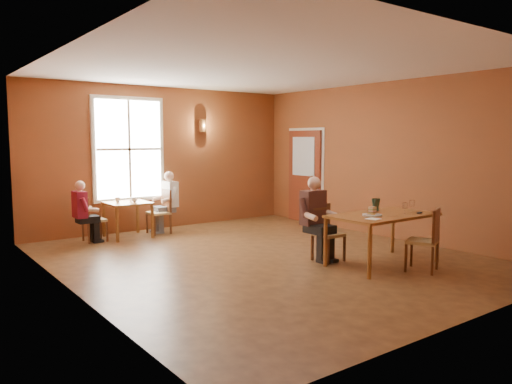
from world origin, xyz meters
TOP-DOWN VIEW (x-y plane):
  - ground at (0.00, 0.00)m, footprint 6.00×7.00m
  - wall_back at (0.00, 3.50)m, footprint 6.00×0.04m
  - wall_front at (0.00, -3.50)m, footprint 6.00×0.04m
  - wall_left at (-3.00, 0.00)m, footprint 0.04×7.00m
  - wall_right at (3.00, 0.00)m, footprint 0.04×7.00m
  - ceiling at (0.00, 0.00)m, footprint 6.00×7.00m
  - window at (-0.80, 3.45)m, footprint 1.36×0.10m
  - door at (2.94, 2.30)m, footprint 0.12×1.04m
  - wall_sconce at (0.90, 3.40)m, footprint 0.16×0.16m
  - main_table at (1.21, -1.40)m, footprint 1.65×0.93m
  - chair_diner_main at (0.71, -0.75)m, footprint 0.39×0.39m
  - diner_main at (0.71, -0.78)m, footprint 0.51×0.51m
  - chair_empty at (1.36, -1.99)m, footprint 0.53×0.53m
  - plate_food at (0.95, -1.40)m, footprint 0.38×0.38m
  - sandwich at (1.00, -1.36)m, footprint 0.09×0.09m
  - goblet_b at (1.77, -1.49)m, footprint 0.09×0.09m
  - goblet_c at (1.49, -1.58)m, footprint 0.08×0.08m
  - menu_stand at (1.37, -1.12)m, footprint 0.12×0.06m
  - knife at (1.14, -1.62)m, footprint 0.21×0.06m
  - napkin at (0.72, -1.62)m, footprint 0.20×0.20m
  - sunglasses at (1.73, -1.67)m, footprint 0.13×0.07m
  - second_table at (-1.07, 2.94)m, footprint 0.78×0.78m
  - chair_diner_white at (-0.42, 2.94)m, footprint 0.39×0.39m
  - diner_white at (-0.39, 2.94)m, footprint 0.48×0.48m
  - chair_diner_maroon at (-1.72, 2.94)m, footprint 0.37×0.37m
  - diner_maroon at (-1.75, 2.94)m, footprint 0.45×0.45m
  - cup_a at (-0.95, 2.87)m, footprint 0.14×0.14m
  - cup_b at (-1.21, 3.08)m, footprint 0.12×0.12m

SIDE VIEW (x-z plane):
  - ground at x=0.00m, z-range -0.01..0.01m
  - second_table at x=-1.07m, z-range 0.00..0.69m
  - main_table at x=1.21m, z-range 0.00..0.77m
  - chair_diner_maroon at x=-1.72m, z-range 0.00..0.84m
  - chair_diner_main at x=0.71m, z-range 0.00..0.88m
  - chair_diner_white at x=-0.42m, z-range 0.00..0.89m
  - chair_empty at x=1.36m, z-range 0.00..0.91m
  - diner_maroon at x=-1.75m, z-range 0.00..1.12m
  - diner_white at x=-0.39m, z-range 0.00..1.20m
  - diner_main at x=0.71m, z-range 0.00..1.27m
  - cup_a at x=-0.95m, z-range 0.69..0.77m
  - cup_b at x=-1.21m, z-range 0.69..0.78m
  - knife at x=1.14m, z-range 0.77..0.78m
  - napkin at x=0.72m, z-range 0.77..0.78m
  - sunglasses at x=1.73m, z-range 0.77..0.79m
  - plate_food at x=0.95m, z-range 0.77..0.81m
  - sandwich at x=1.00m, z-range 0.77..0.88m
  - goblet_c at x=1.49m, z-range 0.77..0.96m
  - goblet_b at x=1.77m, z-range 0.77..0.97m
  - menu_stand at x=1.37m, z-range 0.77..0.97m
  - door at x=2.94m, z-range 0.00..2.10m
  - wall_back at x=0.00m, z-range 0.00..3.00m
  - wall_front at x=0.00m, z-range 0.00..3.00m
  - wall_left at x=-3.00m, z-range 0.00..3.00m
  - wall_right at x=3.00m, z-range 0.00..3.00m
  - window at x=-0.80m, z-range 0.72..2.68m
  - wall_sconce at x=0.90m, z-range 2.06..2.34m
  - ceiling at x=0.00m, z-range 2.98..3.02m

